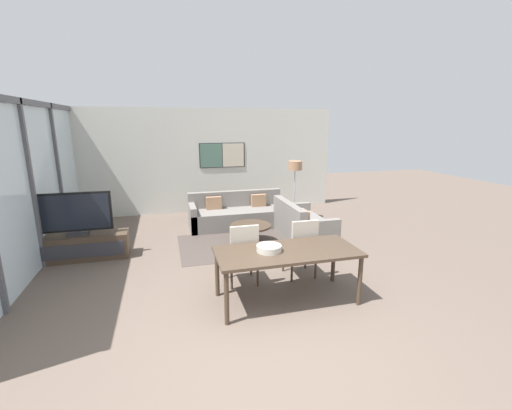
% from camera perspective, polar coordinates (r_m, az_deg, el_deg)
% --- Properties ---
extents(ground_plane, '(24.00, 24.00, 0.00)m').
position_cam_1_polar(ground_plane, '(4.13, 2.62, -22.37)').
color(ground_plane, brown).
extents(wall_back, '(7.36, 0.09, 2.80)m').
position_cam_1_polar(wall_back, '(9.48, -8.69, 7.27)').
color(wall_back, silver).
rests_on(wall_back, ground_plane).
extents(window_wall_left, '(0.07, 6.19, 2.80)m').
position_cam_1_polar(window_wall_left, '(6.69, -33.62, 3.67)').
color(window_wall_left, silver).
rests_on(window_wall_left, ground_plane).
extents(area_rug, '(2.89, 1.73, 0.01)m').
position_cam_1_polar(area_rug, '(7.09, -0.88, -6.36)').
color(area_rug, '#473D38').
rests_on(area_rug, ground_plane).
extents(tv_console, '(1.67, 0.47, 0.46)m').
position_cam_1_polar(tv_console, '(7.01, -27.26, -6.22)').
color(tv_console, '#423326').
rests_on(tv_console, ground_plane).
extents(television, '(1.21, 0.20, 0.78)m').
position_cam_1_polar(television, '(6.84, -27.82, -1.32)').
color(television, '#2D2D33').
rests_on(television, tv_console).
extents(sofa_main, '(2.28, 0.87, 0.80)m').
position_cam_1_polar(sofa_main, '(8.22, -3.11, -1.62)').
color(sofa_main, slate).
rests_on(sofa_main, ground_plane).
extents(sofa_side, '(0.87, 1.59, 0.80)m').
position_cam_1_polar(sofa_side, '(7.36, 7.47, -3.54)').
color(sofa_side, slate).
rests_on(sofa_side, ground_plane).
extents(coffee_table, '(0.83, 0.83, 0.40)m').
position_cam_1_polar(coffee_table, '(7.00, -0.89, -4.08)').
color(coffee_table, '#423326').
rests_on(coffee_table, ground_plane).
extents(dining_table, '(1.94, 0.87, 0.74)m').
position_cam_1_polar(dining_table, '(4.72, 5.21, -8.30)').
color(dining_table, '#423326').
rests_on(dining_table, ground_plane).
extents(dining_chair_left, '(0.46, 0.46, 0.97)m').
position_cam_1_polar(dining_chair_left, '(5.19, -2.20, -7.87)').
color(dining_chair_left, '#B2A899').
rests_on(dining_chair_left, ground_plane).
extents(dining_chair_centre, '(0.46, 0.46, 0.97)m').
position_cam_1_polar(dining_chair_centre, '(5.48, 7.62, -6.80)').
color(dining_chair_centre, '#B2A899').
rests_on(dining_chair_centre, ground_plane).
extents(fruit_bowl, '(0.34, 0.34, 0.09)m').
position_cam_1_polar(fruit_bowl, '(4.63, 2.18, -7.15)').
color(fruit_bowl, '#B7B2A8').
rests_on(fruit_bowl, dining_table).
extents(floor_lamp, '(0.34, 0.34, 1.51)m').
position_cam_1_polar(floor_lamp, '(8.49, 6.53, 5.73)').
color(floor_lamp, '#2D2D33').
rests_on(floor_lamp, ground_plane).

